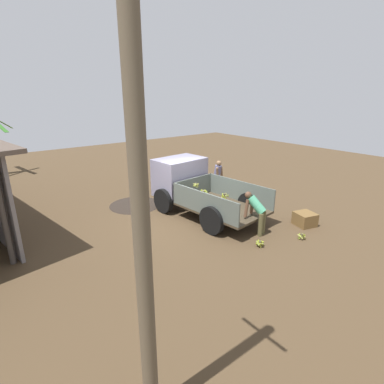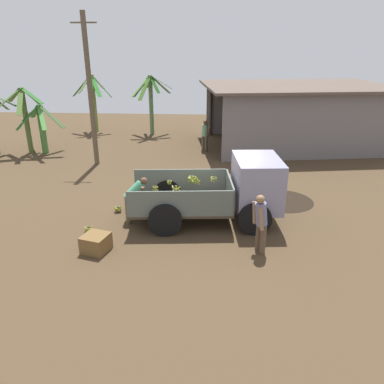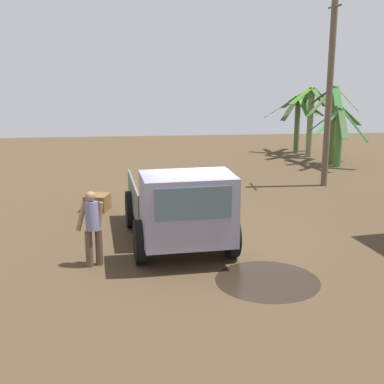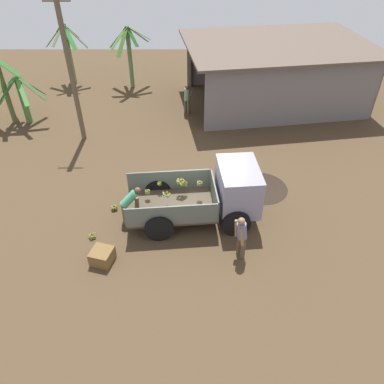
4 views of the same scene
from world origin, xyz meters
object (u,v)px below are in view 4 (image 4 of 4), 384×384
at_px(utility_pole, 71,71).
at_px(cargo_truck, 222,192).
at_px(banana_bunch_on_ground_1, 92,236).
at_px(person_bystander_near_shed, 187,98).
at_px(banana_bunch_on_ground_0, 114,207).
at_px(person_worker_loading, 129,203).
at_px(wooden_crate_0, 102,256).
at_px(person_foreground_visitor, 241,235).

bearing_deg(utility_pole, cargo_truck, -41.36).
relative_size(utility_pole, banana_bunch_on_ground_1, 24.49).
xyz_separation_m(person_bystander_near_shed, banana_bunch_on_ground_1, (-3.09, -9.21, -0.77)).
distance_m(cargo_truck, person_bystander_near_shed, 8.12).
height_order(cargo_truck, utility_pole, utility_pole).
distance_m(person_bystander_near_shed, banana_bunch_on_ground_0, 8.22).
xyz_separation_m(person_worker_loading, wooden_crate_0, (-0.66, -1.86, -0.59)).
xyz_separation_m(cargo_truck, person_bystander_near_shed, (-1.30, 8.02, -0.17)).
bearing_deg(person_foreground_visitor, person_bystander_near_shed, -104.20).
relative_size(person_foreground_visitor, person_worker_loading, 1.16).
height_order(person_foreground_visitor, person_bystander_near_shed, person_foreground_visitor).
height_order(cargo_truck, banana_bunch_on_ground_1, cargo_truck).
height_order(person_bystander_near_shed, banana_bunch_on_ground_0, person_bystander_near_shed).
relative_size(cargo_truck, utility_pole, 0.73).
relative_size(person_foreground_visitor, person_bystander_near_shed, 1.03).
relative_size(cargo_truck, banana_bunch_on_ground_1, 17.86).
bearing_deg(banana_bunch_on_ground_0, person_bystander_near_shed, 71.60).
bearing_deg(utility_pole, person_bystander_near_shed, 28.07).
height_order(person_worker_loading, banana_bunch_on_ground_0, person_worker_loading).
distance_m(utility_pole, person_bystander_near_shed, 6.00).
height_order(person_foreground_visitor, person_worker_loading, person_foreground_visitor).
bearing_deg(wooden_crate_0, person_worker_loading, 70.43).
relative_size(person_bystander_near_shed, banana_bunch_on_ground_1, 6.04).
relative_size(cargo_truck, banana_bunch_on_ground_0, 17.91).
bearing_deg(person_worker_loading, wooden_crate_0, -128.15).
distance_m(person_foreground_visitor, banana_bunch_on_ground_0, 4.94).
xyz_separation_m(person_worker_loading, person_bystander_near_shed, (1.88, 8.38, 0.06)).
xyz_separation_m(utility_pole, wooden_crate_0, (2.32, -7.64, -3.01)).
distance_m(banana_bunch_on_ground_0, banana_bunch_on_ground_1, 1.53).
xyz_separation_m(cargo_truck, person_foreground_visitor, (0.46, -1.98, -0.14)).
bearing_deg(person_bystander_near_shed, utility_pole, 160.48).
height_order(utility_pole, banana_bunch_on_ground_1, utility_pole).
height_order(banana_bunch_on_ground_0, banana_bunch_on_ground_1, banana_bunch_on_ground_0).
relative_size(person_worker_loading, person_bystander_near_shed, 0.89).
xyz_separation_m(cargo_truck, person_worker_loading, (-3.18, -0.36, -0.22)).
bearing_deg(utility_pole, person_worker_loading, -62.70).
distance_m(person_foreground_visitor, wooden_crate_0, 4.36).
bearing_deg(person_foreground_visitor, utility_pole, -72.36).
height_order(person_worker_loading, banana_bunch_on_ground_1, person_worker_loading).
distance_m(banana_bunch_on_ground_0, wooden_crate_0, 2.47).
relative_size(banana_bunch_on_ground_0, banana_bunch_on_ground_1, 1.00).
distance_m(person_worker_loading, banana_bunch_on_ground_1, 1.63).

